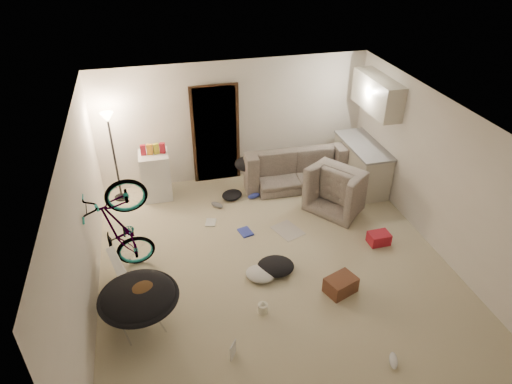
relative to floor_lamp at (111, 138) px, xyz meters
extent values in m
cube|color=beige|center=(2.40, -2.65, -1.32)|extent=(5.50, 6.00, 0.02)
cube|color=white|center=(2.40, -2.65, 1.20)|extent=(5.50, 6.00, 0.02)
cube|color=white|center=(2.40, 0.36, -0.06)|extent=(5.50, 0.02, 2.50)
cube|color=white|center=(2.40, -5.66, -0.06)|extent=(5.50, 0.02, 2.50)
cube|color=white|center=(-0.36, -2.65, -0.06)|extent=(0.02, 6.00, 2.50)
cube|color=white|center=(5.16, -2.65, -0.06)|extent=(0.02, 6.00, 2.50)
cube|color=black|center=(2.00, 0.32, -0.29)|extent=(0.85, 0.10, 2.04)
cube|color=#382213|center=(2.00, 0.29, -0.29)|extent=(0.97, 0.04, 2.10)
cylinder|color=black|center=(0.00, 0.00, -1.29)|extent=(0.28, 0.28, 0.03)
cylinder|color=black|center=(0.00, 0.00, -0.46)|extent=(0.04, 0.04, 1.70)
cone|color=#FFE0A5|center=(0.00, 0.00, 0.41)|extent=(0.24, 0.24, 0.18)
cube|color=beige|center=(4.83, -0.65, -0.87)|extent=(0.60, 1.50, 0.88)
cube|color=gray|center=(4.83, -0.65, -0.41)|extent=(0.64, 1.54, 0.04)
cube|color=beige|center=(4.96, -0.65, 0.64)|extent=(0.38, 1.40, 0.65)
imported|color=#343B35|center=(3.51, -0.20, -1.00)|extent=(2.13, 0.88, 0.62)
imported|color=#343B35|center=(4.18, -1.29, -0.97)|extent=(1.33, 1.36, 0.67)
imported|color=black|center=(0.10, -2.24, -0.84)|extent=(1.82, 0.90, 1.02)
imported|color=#A61827|center=(1.34, -4.34, -1.30)|extent=(0.30, 0.28, 0.02)
cube|color=white|center=(0.71, -0.10, -0.83)|extent=(0.56, 0.56, 0.95)
cube|color=#A61827|center=(0.54, -0.10, -0.31)|extent=(0.10, 0.07, 0.30)
cube|color=orange|center=(0.66, -0.10, -0.31)|extent=(0.11, 0.09, 0.30)
cube|color=gold|center=(0.78, -0.10, -0.31)|extent=(0.12, 0.10, 0.30)
cube|color=#A61827|center=(0.90, -0.10, -0.31)|extent=(0.12, 0.10, 0.30)
cylinder|color=silver|center=(0.29, -3.47, -1.06)|extent=(0.71, 0.71, 0.50)
ellipsoid|color=black|center=(0.29, -3.47, -0.75)|extent=(1.00, 1.00, 0.42)
torus|color=black|center=(0.29, -3.47, -0.75)|extent=(1.08, 1.08, 0.08)
ellipsoid|color=#4F341B|center=(0.34, -3.50, -0.64)|extent=(0.61, 0.58, 0.22)
ellipsoid|color=black|center=(2.56, -0.20, -0.77)|extent=(0.61, 0.52, 0.28)
cube|color=silver|center=(0.10, -2.87, -0.98)|extent=(0.50, 1.02, 0.66)
cube|color=brown|center=(3.20, -3.50, -1.18)|extent=(0.53, 0.46, 0.26)
cube|color=#A61827|center=(4.30, -2.57, -1.20)|extent=(0.36, 0.27, 0.20)
cylinder|color=#EBE8CC|center=(1.96, -3.62, -1.23)|extent=(0.15, 0.15, 0.15)
cone|color=#EBE8CC|center=(1.96, -3.62, -1.13)|extent=(0.08, 0.08, 0.06)
cube|color=#B3ADA5|center=(2.89, -1.85, -1.30)|extent=(0.57, 0.65, 0.01)
cube|color=#313FB3|center=(2.14, -1.73, -1.29)|extent=(0.26, 0.32, 0.03)
cube|color=silver|center=(1.59, -1.28, -1.30)|extent=(0.24, 0.28, 0.02)
ellipsoid|color=#313FB3|center=(2.56, -0.65, -1.26)|extent=(0.28, 0.17, 0.10)
ellipsoid|color=slate|center=(1.79, -0.80, -1.26)|extent=(0.27, 0.27, 0.10)
ellipsoid|color=white|center=(3.34, -4.86, -1.26)|extent=(0.20, 0.28, 0.10)
ellipsoid|color=black|center=(2.38, -2.83, -1.21)|extent=(0.67, 0.60, 0.19)
ellipsoid|color=black|center=(2.14, -0.53, -1.24)|extent=(0.56, 0.55, 0.13)
ellipsoid|color=silver|center=(2.10, -2.91, -1.23)|extent=(0.61, 0.60, 0.15)
camera|label=1|loc=(0.73, -8.09, 3.62)|focal=32.00mm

